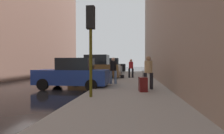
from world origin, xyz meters
name	(u,v)px	position (x,y,z in m)	size (l,w,h in m)	color
ground_plane	(31,88)	(0.00, 0.00, 0.00)	(120.00, 120.00, 0.00)	black
sidewalk	(130,88)	(6.00, 0.00, 0.07)	(4.00, 40.00, 0.15)	gray
parked_blue_sedan	(73,74)	(2.65, 0.11, 0.85)	(4.20, 2.06, 1.79)	navy
parked_bronze_suv	(95,68)	(2.65, 6.03, 1.03)	(4.65, 2.16, 2.25)	brown
parked_gray_coupe	(106,68)	(2.65, 11.83, 0.85)	(4.24, 2.14, 1.79)	slate
parked_black_suv	(111,66)	(2.65, 16.79, 1.03)	(4.61, 2.07, 2.25)	black
fire_hydrant	(116,74)	(4.45, 6.72, 0.50)	(0.42, 0.22, 0.70)	red
traffic_light	(91,31)	(4.50, -3.02, 2.76)	(0.32, 0.32, 3.60)	#514C0F
pedestrian_in_tan_coat	(148,71)	(6.94, -0.66, 1.10)	(0.52, 0.46, 1.71)	black
pedestrian_in_jeans	(113,69)	(4.86, 1.47, 1.10)	(0.51, 0.43, 1.71)	#728CB2
pedestrian_in_red_jacket	(131,67)	(5.92, 6.44, 1.10)	(0.53, 0.48, 1.71)	black
rolling_suitcase	(143,84)	(6.63, -1.41, 0.49)	(0.42, 0.60, 1.04)	#591414
duffel_bag	(122,76)	(5.15, 5.95, 0.29)	(0.32, 0.44, 0.28)	black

